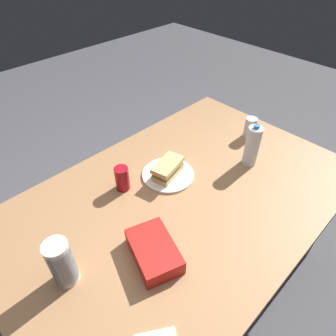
{
  "coord_description": "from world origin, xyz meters",
  "views": [
    {
      "loc": [
        0.7,
        0.62,
        1.75
      ],
      "look_at": [
        -0.05,
        -0.15,
        0.81
      ],
      "focal_mm": 31.4,
      "sensor_mm": 36.0,
      "label": 1
    }
  ],
  "objects_px": {
    "paper_plate": "(168,175)",
    "plastic_cup_stack": "(62,263)",
    "soda_can_red": "(122,178)",
    "water_bottle_tall": "(252,146)",
    "sandwich": "(168,168)",
    "chip_bag": "(154,251)",
    "dining_table": "(181,208)",
    "soda_can_silver": "(250,128)"
  },
  "relations": [
    {
      "from": "soda_can_red",
      "to": "soda_can_silver",
      "type": "distance_m",
      "value": 0.8
    },
    {
      "from": "dining_table",
      "to": "chip_bag",
      "type": "height_order",
      "value": "chip_bag"
    },
    {
      "from": "dining_table",
      "to": "water_bottle_tall",
      "type": "height_order",
      "value": "water_bottle_tall"
    },
    {
      "from": "soda_can_red",
      "to": "soda_can_silver",
      "type": "bearing_deg",
      "value": 167.38
    },
    {
      "from": "soda_can_silver",
      "to": "chip_bag",
      "type": "bearing_deg",
      "value": 12.18
    },
    {
      "from": "plastic_cup_stack",
      "to": "soda_can_silver",
      "type": "bearing_deg",
      "value": -177.62
    },
    {
      "from": "soda_can_red",
      "to": "soda_can_silver",
      "type": "xyz_separation_m",
      "value": [
        -0.78,
        0.18,
        0.0
      ]
    },
    {
      "from": "water_bottle_tall",
      "to": "soda_can_silver",
      "type": "relative_size",
      "value": 1.9
    },
    {
      "from": "soda_can_red",
      "to": "chip_bag",
      "type": "xyz_separation_m",
      "value": [
        0.14,
        0.38,
        -0.03
      ]
    },
    {
      "from": "plastic_cup_stack",
      "to": "soda_can_silver",
      "type": "relative_size",
      "value": 1.66
    },
    {
      "from": "plastic_cup_stack",
      "to": "water_bottle_tall",
      "type": "bearing_deg",
      "value": 175.12
    },
    {
      "from": "soda_can_red",
      "to": "water_bottle_tall",
      "type": "relative_size",
      "value": 0.53
    },
    {
      "from": "paper_plate",
      "to": "water_bottle_tall",
      "type": "xyz_separation_m",
      "value": [
        -0.37,
        0.22,
        0.1
      ]
    },
    {
      "from": "soda_can_red",
      "to": "chip_bag",
      "type": "relative_size",
      "value": 0.53
    },
    {
      "from": "chip_bag",
      "to": "water_bottle_tall",
      "type": "distance_m",
      "value": 0.73
    },
    {
      "from": "dining_table",
      "to": "chip_bag",
      "type": "xyz_separation_m",
      "value": [
        0.3,
        0.14,
        0.12
      ]
    },
    {
      "from": "soda_can_red",
      "to": "sandwich",
      "type": "bearing_deg",
      "value": 156.63
    },
    {
      "from": "water_bottle_tall",
      "to": "plastic_cup_stack",
      "type": "bearing_deg",
      "value": -4.88
    },
    {
      "from": "dining_table",
      "to": "sandwich",
      "type": "relative_size",
      "value": 8.43
    },
    {
      "from": "paper_plate",
      "to": "soda_can_red",
      "type": "bearing_deg",
      "value": -22.43
    },
    {
      "from": "sandwich",
      "to": "water_bottle_tall",
      "type": "xyz_separation_m",
      "value": [
        -0.37,
        0.22,
        0.06
      ]
    },
    {
      "from": "water_bottle_tall",
      "to": "chip_bag",
      "type": "bearing_deg",
      "value": 5.02
    },
    {
      "from": "dining_table",
      "to": "plastic_cup_stack",
      "type": "bearing_deg",
      "value": -0.78
    },
    {
      "from": "soda_can_red",
      "to": "soda_can_silver",
      "type": "height_order",
      "value": "same"
    },
    {
      "from": "paper_plate",
      "to": "plastic_cup_stack",
      "type": "bearing_deg",
      "value": 12.23
    },
    {
      "from": "dining_table",
      "to": "soda_can_silver",
      "type": "bearing_deg",
      "value": -174.67
    },
    {
      "from": "water_bottle_tall",
      "to": "plastic_cup_stack",
      "type": "distance_m",
      "value": 1.01
    },
    {
      "from": "paper_plate",
      "to": "water_bottle_tall",
      "type": "distance_m",
      "value": 0.44
    },
    {
      "from": "sandwich",
      "to": "chip_bag",
      "type": "relative_size",
      "value": 0.86
    },
    {
      "from": "sandwich",
      "to": "plastic_cup_stack",
      "type": "distance_m",
      "value": 0.65
    },
    {
      "from": "paper_plate",
      "to": "soda_can_silver",
      "type": "xyz_separation_m",
      "value": [
        -0.57,
        0.09,
        0.05
      ]
    },
    {
      "from": "dining_table",
      "to": "water_bottle_tall",
      "type": "relative_size",
      "value": 7.15
    },
    {
      "from": "dining_table",
      "to": "paper_plate",
      "type": "bearing_deg",
      "value": -109.75
    },
    {
      "from": "sandwich",
      "to": "water_bottle_tall",
      "type": "relative_size",
      "value": 0.85
    },
    {
      "from": "chip_bag",
      "to": "plastic_cup_stack",
      "type": "distance_m",
      "value": 0.33
    },
    {
      "from": "dining_table",
      "to": "soda_can_silver",
      "type": "distance_m",
      "value": 0.64
    },
    {
      "from": "plastic_cup_stack",
      "to": "sandwich",
      "type": "bearing_deg",
      "value": -167.95
    },
    {
      "from": "dining_table",
      "to": "chip_bag",
      "type": "distance_m",
      "value": 0.35
    },
    {
      "from": "dining_table",
      "to": "paper_plate",
      "type": "height_order",
      "value": "paper_plate"
    },
    {
      "from": "dining_table",
      "to": "soda_can_red",
      "type": "relative_size",
      "value": 13.61
    },
    {
      "from": "chip_bag",
      "to": "sandwich",
      "type": "bearing_deg",
      "value": 147.99
    },
    {
      "from": "water_bottle_tall",
      "to": "soda_can_red",
      "type": "bearing_deg",
      "value": -28.15
    }
  ]
}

